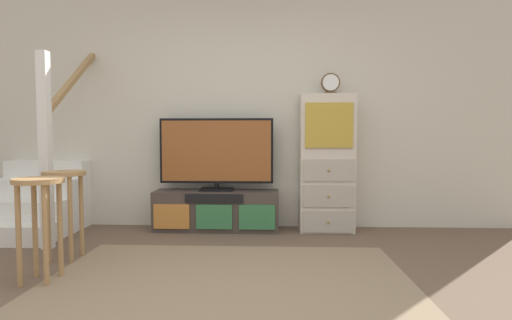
% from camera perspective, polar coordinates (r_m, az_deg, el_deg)
% --- Properties ---
extents(back_wall, '(6.40, 0.12, 2.70)m').
position_cam_1_polar(back_wall, '(4.61, -1.58, 7.33)').
color(back_wall, beige).
rests_on(back_wall, ground_plane).
extents(area_rug, '(2.60, 1.80, 0.01)m').
position_cam_1_polar(area_rug, '(2.93, -4.10, -17.07)').
color(area_rug, '#847056').
rests_on(area_rug, ground_plane).
extents(media_console, '(1.36, 0.38, 0.43)m').
position_cam_1_polar(media_console, '(4.44, -5.69, -7.22)').
color(media_console, '#423833').
rests_on(media_console, ground_plane).
extents(television, '(1.25, 0.22, 0.80)m').
position_cam_1_polar(television, '(4.39, -5.70, 1.11)').
color(television, black).
rests_on(television, media_console).
extents(side_cabinet, '(0.58, 0.38, 1.48)m').
position_cam_1_polar(side_cabinet, '(4.38, 10.08, -0.49)').
color(side_cabinet, beige).
rests_on(side_cabinet, ground_plane).
extents(desk_clock, '(0.20, 0.08, 0.23)m').
position_cam_1_polar(desk_clock, '(4.40, 10.65, 10.71)').
color(desk_clock, '#4C3823').
rests_on(desk_clock, side_cabinet).
extents(staircase, '(1.00, 1.36, 2.20)m').
position_cam_1_polar(staircase, '(5.07, -28.00, -4.53)').
color(staircase, white).
rests_on(staircase, ground_plane).
extents(bar_stool_near, '(0.34, 0.34, 0.74)m').
position_cam_1_polar(bar_stool_near, '(3.19, -28.69, -5.73)').
color(bar_stool_near, '#A37A4C').
rests_on(bar_stool_near, ground_plane).
extents(bar_stool_far, '(0.34, 0.34, 0.74)m').
position_cam_1_polar(bar_stool_far, '(3.69, -25.79, -4.46)').
color(bar_stool_far, '#A37A4C').
rests_on(bar_stool_far, ground_plane).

